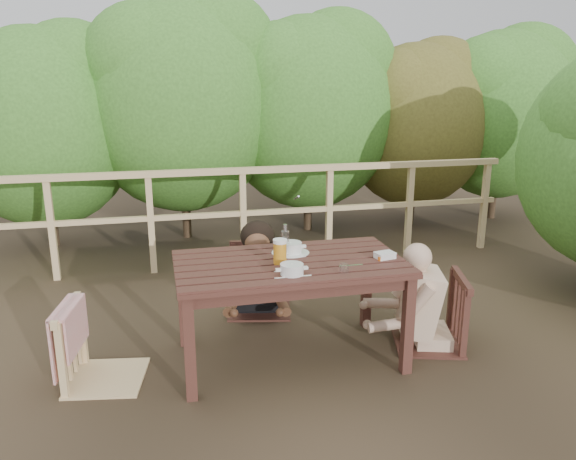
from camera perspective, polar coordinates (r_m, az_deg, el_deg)
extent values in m
plane|color=#443423|center=(3.96, 0.17, -12.86)|extent=(60.00, 60.00, 0.00)
cube|color=#3E201A|center=(3.80, 0.18, -8.28)|extent=(1.49, 0.84, 0.69)
cube|color=tan|center=(3.68, -18.51, -7.68)|extent=(0.55, 0.55, 0.96)
cube|color=#3E201A|center=(4.52, -2.99, -2.26)|extent=(0.59, 0.59, 1.01)
cube|color=#3E201A|center=(4.08, 14.41, -4.95)|extent=(0.61, 0.61, 0.98)
cube|color=tan|center=(5.62, -4.59, 1.27)|extent=(5.60, 0.10, 1.01)
cylinder|color=silver|center=(3.42, 0.39, -4.12)|extent=(0.24, 0.24, 0.08)
cylinder|color=white|center=(3.83, 0.25, -1.89)|extent=(0.26, 0.26, 0.09)
cylinder|color=orange|center=(3.60, -0.83, -2.29)|extent=(0.09, 0.09, 0.17)
cylinder|color=silver|center=(3.75, -0.29, -1.12)|extent=(0.06, 0.06, 0.23)
cylinder|color=silver|center=(3.47, 5.74, -4.00)|extent=(0.06, 0.06, 0.07)
cube|color=white|center=(3.77, 9.84, -2.65)|extent=(0.14, 0.12, 0.06)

